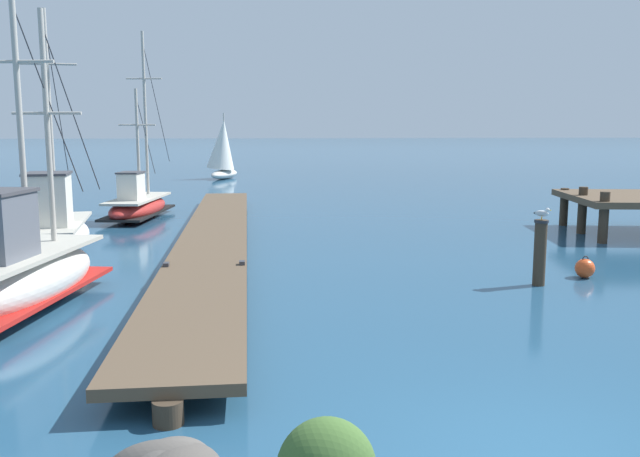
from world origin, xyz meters
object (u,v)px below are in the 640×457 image
at_px(perched_seagull, 542,213).
at_px(fishing_boat_1, 22,272).
at_px(fishing_boat_2, 54,229).
at_px(mooring_piling, 540,251).
at_px(fishing_boat_0, 138,204).
at_px(distant_sailboat, 223,150).
at_px(mooring_buoy, 585,268).

bearing_deg(perched_seagull, fishing_boat_1, -174.94).
height_order(fishing_boat_2, mooring_piling, fishing_boat_2).
bearing_deg(fishing_boat_1, fishing_boat_2, 100.20).
height_order(fishing_boat_0, perched_seagull, fishing_boat_0).
relative_size(fishing_boat_2, mooring_piling, 4.52).
height_order(fishing_boat_0, distant_sailboat, fishing_boat_0).
bearing_deg(distant_sailboat, mooring_piling, -75.23).
bearing_deg(fishing_boat_0, mooring_piling, -48.26).
bearing_deg(mooring_buoy, perched_seagull, -156.48).
relative_size(mooring_piling, perched_seagull, 4.37).
height_order(fishing_boat_1, mooring_piling, fishing_boat_1).
bearing_deg(mooring_buoy, fishing_boat_2, 162.20).
distance_m(mooring_piling, perched_seagull, 0.82).
bearing_deg(perched_seagull, mooring_buoy, 23.52).
height_order(fishing_boat_1, perched_seagull, fishing_boat_1).
bearing_deg(fishing_boat_2, distant_sailboat, 82.81).
height_order(fishing_boat_0, fishing_boat_1, fishing_boat_0).
height_order(fishing_boat_0, mooring_piling, fishing_boat_0).
distance_m(perched_seagull, distant_sailboat, 31.76).
xyz_separation_m(mooring_buoy, distant_sailboat, (-9.44, 30.12, 1.67)).
xyz_separation_m(fishing_boat_1, distant_sailboat, (2.28, 31.63, 1.17)).
relative_size(fishing_boat_1, fishing_boat_2, 0.94).
bearing_deg(fishing_boat_2, perched_seagull, -22.31).
bearing_deg(distant_sailboat, perched_seagull, -75.24).
xyz_separation_m(mooring_piling, distant_sailboat, (-8.10, 30.71, 1.14)).
relative_size(fishing_boat_2, perched_seagull, 19.78).
bearing_deg(mooring_piling, fishing_boat_1, -174.96).
xyz_separation_m(fishing_boat_2, mooring_piling, (11.38, -4.67, 0.06)).
bearing_deg(fishing_boat_1, mooring_buoy, 7.31).
bearing_deg(fishing_boat_2, mooring_buoy, -17.80).
xyz_separation_m(fishing_boat_2, perched_seagull, (11.38, -4.67, 0.88)).
height_order(mooring_piling, mooring_buoy, mooring_piling).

